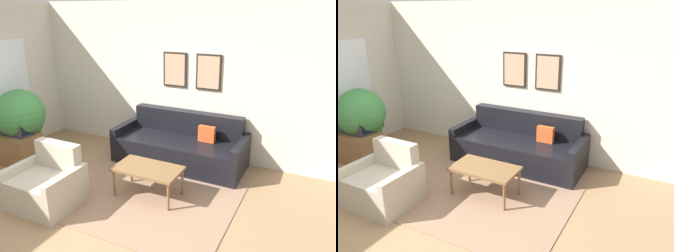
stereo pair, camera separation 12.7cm
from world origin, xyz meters
TOP-DOWN VIEW (x-y plane):
  - ground_plane at (0.00, 0.00)m, footprint 16.00×16.00m
  - area_rug at (0.46, 1.07)m, footprint 2.72×2.34m
  - wall_back at (0.01, 2.66)m, footprint 8.00×0.09m
  - couch at (0.54, 2.19)m, footprint 2.24×0.90m
  - coffee_table at (0.57, 1.00)m, footprint 0.94×0.54m
  - tv_stand at (-2.01, 0.95)m, footprint 0.79×0.49m
  - tv at (-2.01, 0.95)m, footprint 0.66×0.28m
  - armchair at (-0.57, 0.21)m, footprint 0.88×0.76m
  - potted_plant_tall at (-1.98, 1.09)m, footprint 0.83×0.83m
  - potted_plant_by_window at (-2.28, 1.51)m, footprint 0.47×0.47m
  - potted_plant_small at (-2.09, 1.29)m, footprint 0.47×0.47m

SIDE VIEW (x-z plane):
  - ground_plane at x=0.00m, z-range 0.00..0.00m
  - area_rug at x=0.46m, z-range 0.00..0.01m
  - tv_stand at x=-2.01m, z-range 0.00..0.54m
  - armchair at x=-0.57m, z-range -0.13..0.69m
  - couch at x=0.54m, z-range -0.13..0.74m
  - coffee_table at x=0.57m, z-range 0.18..0.63m
  - potted_plant_small at x=-2.09m, z-range 0.09..0.81m
  - potted_plant_by_window at x=-2.28m, z-range 0.10..0.84m
  - tv at x=-2.01m, z-range 0.54..0.94m
  - potted_plant_tall at x=-1.98m, z-range 0.19..1.47m
  - wall_back at x=0.01m, z-range 0.00..2.70m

